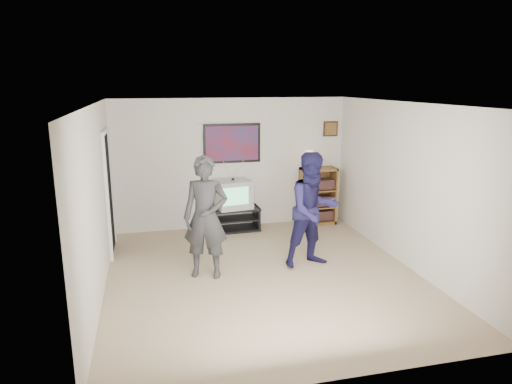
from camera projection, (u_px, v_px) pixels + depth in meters
name	position (u px, v px, depth m)	size (l,w,h in m)	color
room_shell	(259.00, 188.00, 6.75)	(4.51, 5.00, 2.51)	#917A5C
media_stand	(235.00, 219.00, 8.78)	(0.92, 0.53, 0.45)	black
crt_television	(233.00, 194.00, 8.65)	(0.64, 0.54, 0.54)	#ACADA7
bookshelf	(318.00, 196.00, 9.13)	(0.69, 0.39, 1.13)	brown
table_lamp	(309.00, 159.00, 8.95)	(0.22, 0.22, 0.35)	beige
person_tall	(206.00, 217.00, 6.54)	(0.65, 0.43, 1.79)	#2E2F31
person_short	(313.00, 210.00, 6.94)	(0.86, 0.67, 1.78)	#1B1842
controller_left	(199.00, 195.00, 6.67)	(0.03, 0.12, 0.03)	white
controller_right	(305.00, 198.00, 7.13)	(0.04, 0.12, 0.04)	white
poster	(232.00, 143.00, 8.67)	(1.10, 0.03, 0.75)	black
air_vent	(203.00, 128.00, 8.48)	(0.28, 0.02, 0.14)	white
small_picture	(331.00, 129.00, 9.08)	(0.30, 0.03, 0.30)	#351A10
doorway	(109.00, 194.00, 7.49)	(0.03, 0.85, 2.00)	black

